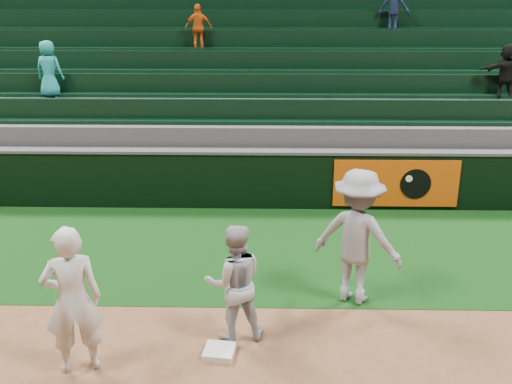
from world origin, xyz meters
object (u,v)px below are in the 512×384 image
Objects in this scene: baserunner at (235,283)px; base_coach at (357,237)px; first_base at (219,352)px; first_baseman at (72,300)px.

base_coach is (1.70, 1.02, 0.22)m from baserunner.
first_base is 0.19× the size of base_coach.
baserunner is at bearing 57.33° from base_coach.
base_coach is at bearing -160.06° from baserunner.
first_baseman is (-1.66, -0.31, 0.88)m from first_base.
baserunner is (0.18, 0.42, 0.75)m from first_base.
baserunner reaches higher than first_base.
baserunner is 2.00m from base_coach.
base_coach reaches higher than baserunner.
first_base is at bearing 172.01° from first_baseman.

